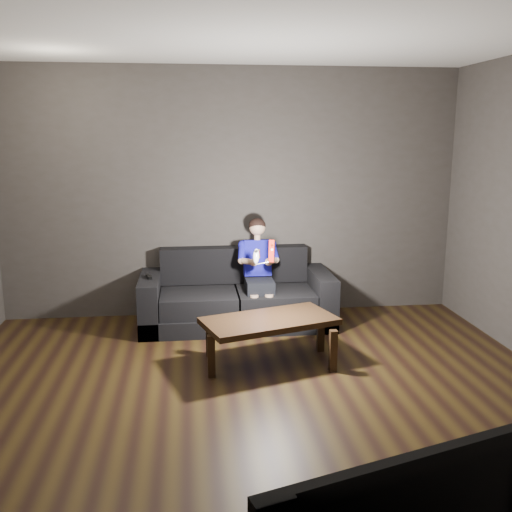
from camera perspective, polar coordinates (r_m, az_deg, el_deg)
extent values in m
plane|color=black|center=(4.25, 0.46, -15.83)|extent=(5.00, 5.00, 0.00)
cube|color=#3D3935|center=(6.27, -2.39, 6.26)|extent=(5.00, 0.04, 2.70)
cube|color=#3D3935|center=(1.46, 13.34, -14.39)|extent=(5.00, 0.04, 2.70)
cube|color=white|center=(3.82, 0.54, 22.82)|extent=(5.00, 5.00, 0.02)
cube|color=black|center=(6.10, -1.93, -6.06)|extent=(2.01, 0.87, 0.17)
cube|color=black|center=(5.94, -5.74, -4.69)|extent=(0.78, 0.61, 0.21)
cube|color=black|center=(6.00, 1.96, -4.45)|extent=(0.78, 0.61, 0.21)
cube|color=black|center=(6.29, -2.22, -0.84)|extent=(1.61, 0.20, 0.39)
cube|color=black|center=(6.04, -10.53, -4.59)|extent=(0.20, 0.87, 0.55)
cube|color=black|center=(6.18, 6.45, -4.07)|extent=(0.20, 0.87, 0.55)
cube|color=black|center=(5.92, 0.34, -2.97)|extent=(0.28, 0.36, 0.13)
cube|color=#081291|center=(6.04, 0.12, -0.17)|extent=(0.28, 0.20, 0.40)
cube|color=yellow|center=(5.95, 0.22, 0.20)|extent=(0.09, 0.09, 0.09)
cube|color=#AE2117|center=(5.94, 0.22, 0.19)|extent=(0.06, 0.06, 0.06)
cylinder|color=#DAA986|center=(5.99, 0.12, 1.86)|extent=(0.07, 0.07, 0.06)
sphere|color=#DAA986|center=(5.98, 0.13, 2.89)|extent=(0.17, 0.17, 0.17)
ellipsoid|color=black|center=(5.98, 0.11, 3.08)|extent=(0.18, 0.18, 0.15)
cylinder|color=#081291|center=(5.94, -1.48, 0.33)|extent=(0.08, 0.21, 0.18)
cylinder|color=#081291|center=(5.99, 1.86, 0.41)|extent=(0.08, 0.21, 0.18)
cylinder|color=#DAA986|center=(5.81, -0.83, -0.37)|extent=(0.13, 0.22, 0.10)
cylinder|color=#DAA986|center=(5.84, 1.66, -0.31)|extent=(0.13, 0.22, 0.10)
sphere|color=#DAA986|center=(5.73, -0.22, -0.64)|extent=(0.08, 0.08, 0.08)
sphere|color=#DAA986|center=(5.75, 1.28, -0.60)|extent=(0.08, 0.08, 0.08)
cylinder|color=#DAA986|center=(5.79, -0.18, -5.47)|extent=(0.09, 0.09, 0.32)
cylinder|color=#DAA986|center=(5.80, 1.31, -5.42)|extent=(0.09, 0.09, 0.32)
cube|color=red|center=(5.52, 1.58, 0.50)|extent=(0.07, 0.09, 0.22)
cube|color=#771100|center=(5.49, 1.62, 1.08)|extent=(0.04, 0.02, 0.03)
cylinder|color=white|center=(5.50, 1.62, 0.31)|extent=(0.02, 0.01, 0.02)
ellipsoid|color=white|center=(5.52, 0.02, -0.03)|extent=(0.08, 0.11, 0.16)
cylinder|color=black|center=(5.47, 0.06, 0.48)|extent=(0.03, 0.01, 0.03)
cube|color=black|center=(5.92, -10.67, -2.05)|extent=(0.07, 0.15, 0.03)
cube|color=black|center=(5.96, -10.65, -1.79)|extent=(0.02, 0.02, 0.00)
cube|color=black|center=(5.01, 1.33, -6.52)|extent=(1.26, 0.89, 0.05)
cube|color=black|center=(4.82, -4.48, -9.95)|extent=(0.06, 0.06, 0.36)
cube|color=black|center=(4.97, 7.72, -9.37)|extent=(0.06, 0.06, 0.36)
cube|color=black|center=(5.26, -4.70, -8.05)|extent=(0.06, 0.06, 0.36)
cube|color=black|center=(5.39, 6.48, -7.57)|extent=(0.06, 0.06, 0.36)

